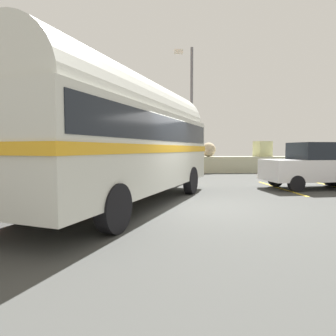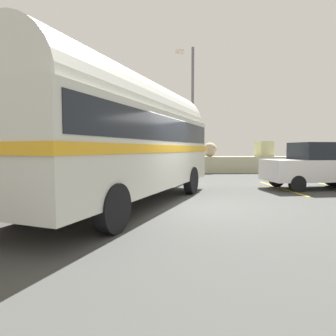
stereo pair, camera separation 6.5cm
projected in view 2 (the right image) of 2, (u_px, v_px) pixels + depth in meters
ground at (193, 206)px, 8.17m from camera, size 32.00×26.00×0.02m
breakwater at (173, 164)px, 19.88m from camera, size 31.36×2.04×2.24m
vintage_coach at (128, 134)px, 8.22m from camera, size 5.67×8.81×3.70m
parked_car_nearest at (318, 165)px, 11.68m from camera, size 4.23×2.03×1.86m
lamp_post at (191, 107)px, 14.81m from camera, size 0.93×0.56×6.72m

